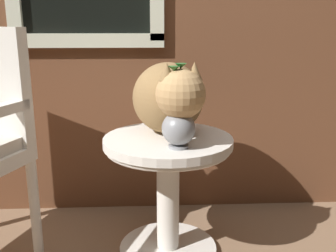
{
  "coord_description": "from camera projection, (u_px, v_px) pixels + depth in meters",
  "views": [
    {
      "loc": [
        0.16,
        -1.32,
        1.01
      ],
      "look_at": [
        0.23,
        0.25,
        0.6
      ],
      "focal_mm": 41.59,
      "sensor_mm": 36.0,
      "label": 1
    }
  ],
  "objects": [
    {
      "name": "wicker_side_table",
      "position": [
        168.0,
        176.0,
        1.69
      ],
      "size": [
        0.55,
        0.55,
        0.55
      ],
      "color": "silver",
      "rests_on": "ground_plane"
    },
    {
      "name": "cat",
      "position": [
        170.0,
        97.0,
        1.66
      ],
      "size": [
        0.36,
        0.68,
        0.33
      ],
      "color": "olive",
      "rests_on": "wicker_side_table"
    },
    {
      "name": "pewter_vase_with_ivy",
      "position": [
        179.0,
        124.0,
        1.48
      ],
      "size": [
        0.13,
        0.13,
        0.32
      ],
      "color": "gray",
      "rests_on": "wicker_side_table"
    }
  ]
}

